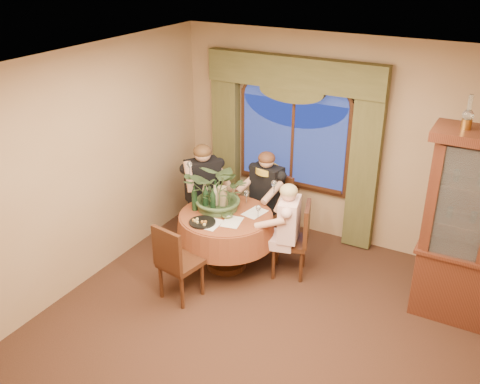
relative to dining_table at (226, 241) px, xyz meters
The scene contains 33 objects.
floor 1.44m from the dining_table, 50.54° to the right, with size 5.00×5.00×0.00m, color black.
wall_back 1.97m from the dining_table, 58.22° to the left, with size 4.50×4.50×0.00m, color #967451.
ceiling 2.80m from the dining_table, 50.54° to the right, with size 5.00×5.00×0.00m, color white.
window 1.67m from the dining_table, 78.18° to the left, with size 1.62×0.10×1.32m, color navy, non-canonical shape.
arched_transom 2.20m from the dining_table, 78.18° to the left, with size 1.60×0.06×0.44m, color navy, non-canonical shape.
drapery_left 1.71m from the dining_table, 119.73° to the left, with size 0.38×0.14×2.32m, color #424221.
drapery_right 2.02m from the dining_table, 44.84° to the left, with size 0.38×0.14×2.32m, color #424221.
swag_valance 2.31m from the dining_table, 77.46° to the left, with size 2.45×0.16×0.42m, color #424221, non-canonical shape.
dining_table is the anchor object (origin of this frame).
oil_lamp_left 3.19m from the dining_table, ahead, with size 0.11×0.11×0.34m, color #A5722D, non-canonical shape.
chair_right 0.81m from the dining_table, 17.39° to the left, with size 0.42×0.42×0.96m, color black.
chair_back_right 0.85m from the dining_table, 74.14° to the left, with size 0.42×0.42×0.96m, color black.
chair_back 0.88m from the dining_table, 134.48° to the left, with size 0.42×0.42×0.96m, color black.
chair_front_left 0.83m from the dining_table, 99.66° to the right, with size 0.42×0.42×0.96m, color black.
person_pink 0.83m from the dining_table, 13.92° to the left, with size 0.45×0.41×1.25m, color beige, non-canonical shape.
person_back 0.84m from the dining_table, 143.45° to the left, with size 0.51×0.46×1.41m, color black, non-canonical shape.
person_scarf 0.90m from the dining_table, 79.86° to the left, with size 0.48×0.44×1.33m, color black, non-canonical shape.
stoneware_vase 0.55m from the dining_table, 134.72° to the left, with size 0.16×0.16×0.29m, color #8B7656, non-canonical shape.
centerpiece_plant 0.96m from the dining_table, 140.58° to the left, with size 0.86×0.95×0.74m, color #3D5832.
olive_bowl 0.41m from the dining_table, 48.66° to the right, with size 0.15×0.15×0.05m, color #44512B.
cheese_platter 0.53m from the dining_table, 111.24° to the right, with size 0.32×0.32×0.02m, color black.
wine_bottle_0 0.68m from the dining_table, 168.44° to the right, with size 0.07×0.07×0.33m, color black.
wine_bottle_1 0.65m from the dining_table, 167.21° to the left, with size 0.07×0.07×0.33m, color tan.
wine_bottle_2 0.63m from the dining_table, 143.88° to the left, with size 0.07×0.07×0.33m, color black.
wine_bottle_3 0.57m from the dining_table, 165.57° to the left, with size 0.07×0.07×0.33m, color tan.
wine_bottle_4 0.56m from the dining_table, 164.92° to the right, with size 0.07×0.07×0.33m, color black.
wine_bottle_5 0.61m from the dining_table, behind, with size 0.07×0.07×0.33m, color black.
tasting_paper_0 0.44m from the dining_table, 39.78° to the right, with size 0.21×0.30×0.00m, color white.
tasting_paper_1 0.52m from the dining_table, 34.41° to the left, with size 0.21×0.30×0.00m, color white.
tasting_paper_2 0.49m from the dining_table, 94.72° to the right, with size 0.21×0.30×0.00m, color white.
wine_glass_person_pink 0.62m from the dining_table, 13.92° to the left, with size 0.07×0.07×0.18m, color silver, non-canonical shape.
wine_glass_person_back 0.62m from the dining_table, 143.45° to the left, with size 0.07×0.07×0.18m, color silver, non-canonical shape.
wine_glass_person_scarf 0.62m from the dining_table, 79.86° to the left, with size 0.07×0.07×0.18m, color silver, non-canonical shape.
Camera 1 is at (2.08, -3.97, 3.81)m, focal length 40.00 mm.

